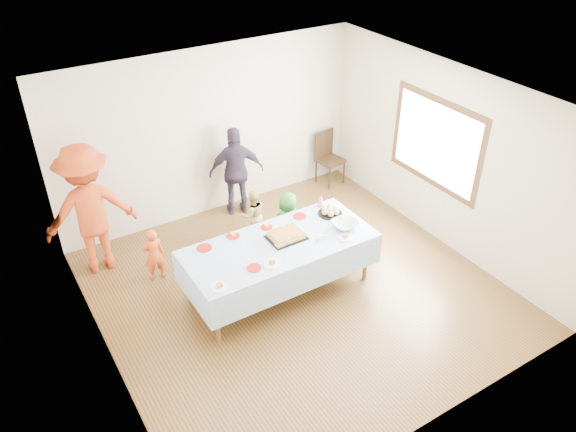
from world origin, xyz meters
name	(u,v)px	position (x,y,z in m)	size (l,w,h in m)	color
ground	(297,290)	(0.00, 0.00, 0.00)	(5.00, 5.00, 0.00)	#4C3015
room_walls	(302,175)	(0.05, 0.00, 1.77)	(5.04, 5.04, 2.72)	beige
party_table	(279,246)	(-0.19, 0.13, 0.72)	(2.50, 1.10, 0.78)	brown
birthday_cake	(286,236)	(-0.06, 0.18, 0.82)	(0.48, 0.37, 0.09)	black
rolls_tray	(330,211)	(0.76, 0.35, 0.82)	(0.34, 0.34, 0.10)	black
punch_bowl	(345,225)	(0.74, -0.02, 0.82)	(0.34, 0.34, 0.08)	silver
party_hat	(321,201)	(0.77, 0.59, 0.87)	(0.11, 0.11, 0.19)	white
fork_pile	(322,236)	(0.34, -0.06, 0.81)	(0.24, 0.18, 0.07)	white
plate_red_far_a	(204,248)	(-1.06, 0.54, 0.79)	(0.20, 0.20, 0.01)	#B70D0F
plate_red_far_b	(233,236)	(-0.63, 0.58, 0.79)	(0.18, 0.18, 0.01)	#B70D0F
plate_red_far_c	(267,227)	(-0.15, 0.53, 0.79)	(0.16, 0.16, 0.01)	#B70D0F
plate_red_far_d	(300,216)	(0.37, 0.53, 0.79)	(0.18, 0.18, 0.01)	#B70D0F
plate_red_near	(254,268)	(-0.72, -0.15, 0.79)	(0.18, 0.18, 0.01)	#B70D0F
plate_white_left	(220,287)	(-1.23, -0.26, 0.79)	(0.21, 0.21, 0.01)	white
plate_white_mid	(272,264)	(-0.50, -0.20, 0.79)	(0.21, 0.21, 0.01)	white
plate_white_right	(346,238)	(0.60, -0.22, 0.79)	(0.20, 0.20, 0.01)	white
dining_chair	(328,155)	(2.09, 2.28, 0.53)	(0.46, 0.46, 0.94)	black
toddler_left	(154,254)	(-1.51, 1.26, 0.40)	(0.29, 0.19, 0.80)	#E4561C
toddler_mid	(288,221)	(0.41, 0.90, 0.47)	(0.46, 0.30, 0.94)	#297B29
toddler_right	(253,215)	(0.11, 1.41, 0.41)	(0.39, 0.31, 0.81)	tan
adult_left	(89,210)	(-2.10, 1.93, 0.95)	(1.23, 0.71, 1.91)	#B83D17
adult_right	(237,171)	(0.26, 2.20, 0.75)	(0.87, 0.36, 1.49)	#342A3B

